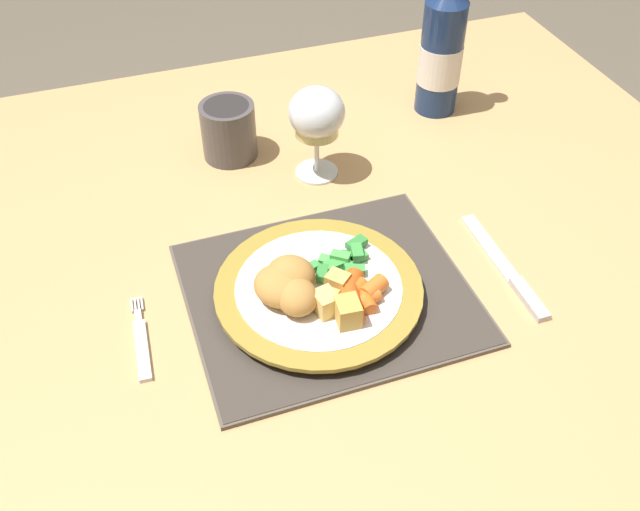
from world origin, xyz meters
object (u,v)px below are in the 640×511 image
Objects in this scene: fork at (142,343)px; table_knife at (510,274)px; dining_table at (290,281)px; bottle at (442,48)px; dinner_plate at (321,291)px; drinking_cup at (228,129)px; wine_glass at (317,116)px.

table_knife is (0.45, -0.04, 0.00)m from fork.
dining_table is 4.50× the size of bottle.
dinner_plate is 2.92× the size of drinking_cup.
bottle is at bearing 35.01° from dining_table.
drinking_cup reaches higher than dining_table.
dining_table is 0.23m from wine_glass.
drinking_cup is (0.19, 0.33, 0.04)m from fork.
dinner_plate is at bearing -88.61° from dining_table.
wine_glass is (0.08, 0.12, 0.18)m from dining_table.
table_knife is (0.24, -0.04, -0.01)m from dinner_plate.
wine_glass reaches higher than table_knife.
table_knife is 1.44× the size of wine_glass.
bottle is (0.32, 0.35, 0.09)m from dinner_plate.
dinner_plate is 0.85× the size of bottle.
wine_glass is at bearing 119.31° from table_knife.
bottle is at bearing 47.48° from dinner_plate.
wine_glass reaches higher than fork.
drinking_cup reaches higher than dinner_plate.
table_knife is at bearing -102.14° from bottle.
wine_glass is at bearing 39.56° from fork.
drinking_cup is at bearing -176.97° from bottle.
fork is 0.44× the size of bottle.
fork reaches higher than dining_table.
dining_table is 0.44m from bottle.
wine_glass reaches higher than dinner_plate.
fork is 0.92× the size of wine_glass.
dining_table is at bearing 91.39° from dinner_plate.
wine_glass reaches higher than drinking_cup.
table_knife is 2.35× the size of drinking_cup.
bottle reaches higher than dinner_plate.
dining_table is 6.57× the size of table_knife.
fork is 0.64× the size of table_knife.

